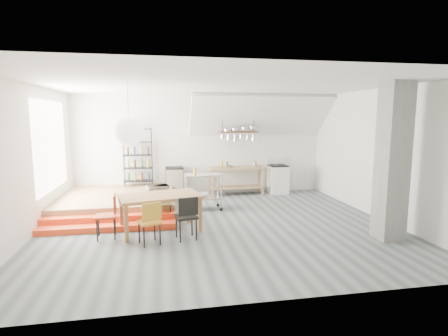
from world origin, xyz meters
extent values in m
plane|color=#4F585B|center=(0.00, 0.00, 0.00)|extent=(8.00, 8.00, 0.00)
cube|color=silver|center=(0.00, 3.50, 1.60)|extent=(8.00, 0.04, 3.20)
cube|color=silver|center=(-4.00, 0.00, 1.60)|extent=(0.04, 7.00, 3.20)
cube|color=silver|center=(4.00, 0.00, 1.60)|extent=(0.04, 7.00, 3.20)
cube|color=white|center=(0.00, 0.00, 3.20)|extent=(8.00, 7.00, 0.02)
cube|color=white|center=(1.80, 2.90, 2.55)|extent=(4.40, 1.44, 1.32)
cube|color=white|center=(-3.98, 1.50, 1.80)|extent=(0.02, 2.50, 2.20)
cube|color=olive|center=(-2.50, 2.00, 0.20)|extent=(3.00, 3.00, 0.40)
cube|color=#EF451C|center=(-2.50, 0.05, 0.07)|extent=(3.00, 0.35, 0.13)
cube|color=#EF451C|center=(-2.50, 0.40, 0.13)|extent=(3.00, 0.35, 0.27)
cube|color=slate|center=(3.30, -1.50, 1.60)|extent=(0.50, 0.50, 3.20)
cube|color=olive|center=(1.10, 3.15, 0.88)|extent=(1.80, 0.60, 0.06)
cube|color=olive|center=(1.10, 3.15, 0.25)|extent=(1.70, 0.55, 0.04)
cube|color=olive|center=(1.92, 3.37, 0.43)|extent=(0.06, 0.06, 0.86)
cube|color=olive|center=(0.28, 3.37, 0.43)|extent=(0.06, 0.06, 0.86)
cube|color=olive|center=(1.92, 2.93, 0.43)|extent=(0.06, 0.06, 0.86)
cube|color=olive|center=(0.28, 2.93, 0.43)|extent=(0.06, 0.06, 0.86)
cube|color=white|center=(2.50, 3.15, 0.45)|extent=(0.60, 0.60, 0.90)
cube|color=black|center=(2.50, 3.15, 0.92)|extent=(0.58, 0.58, 0.03)
cube|color=white|center=(2.50, 3.43, 1.05)|extent=(0.60, 0.05, 0.25)
cylinder|color=black|center=(2.64, 3.29, 0.94)|extent=(0.18, 0.18, 0.02)
cylinder|color=black|center=(2.36, 3.29, 0.94)|extent=(0.18, 0.18, 0.02)
cylinder|color=black|center=(2.64, 3.01, 0.94)|extent=(0.18, 0.18, 0.02)
cylinder|color=black|center=(2.36, 3.01, 0.94)|extent=(0.18, 0.18, 0.02)
cube|color=#432B1A|center=(1.10, 2.95, 2.05)|extent=(1.20, 0.50, 0.05)
cylinder|color=black|center=(0.60, 2.95, 2.62)|extent=(0.02, 0.02, 1.15)
cylinder|color=black|center=(1.60, 2.95, 2.62)|extent=(0.02, 0.02, 1.15)
cylinder|color=silver|center=(0.60, 2.90, 1.91)|extent=(0.16, 0.16, 0.12)
cylinder|color=silver|center=(0.80, 2.90, 1.89)|extent=(0.20, 0.20, 0.16)
cylinder|color=silver|center=(1.00, 2.90, 1.87)|extent=(0.16, 0.16, 0.20)
cylinder|color=silver|center=(1.20, 2.90, 1.91)|extent=(0.20, 0.20, 0.12)
cylinder|color=silver|center=(1.40, 2.90, 1.89)|extent=(0.16, 0.16, 0.16)
cylinder|color=silver|center=(1.60, 2.90, 1.87)|extent=(0.20, 0.20, 0.20)
cylinder|color=black|center=(-1.58, 3.38, 1.30)|extent=(0.02, 0.02, 1.80)
cylinder|color=black|center=(-2.42, 3.38, 1.30)|extent=(0.02, 0.02, 1.80)
cylinder|color=black|center=(-1.58, 3.02, 1.30)|extent=(0.02, 0.02, 1.80)
cylinder|color=black|center=(-2.42, 3.02, 1.30)|extent=(0.02, 0.02, 1.80)
cube|color=black|center=(-2.00, 3.20, 0.55)|extent=(0.88, 0.38, 0.02)
cube|color=black|center=(-2.00, 3.20, 0.95)|extent=(0.88, 0.38, 0.02)
cube|color=black|center=(-2.00, 3.20, 1.35)|extent=(0.88, 0.38, 0.02)
cube|color=black|center=(-2.00, 3.20, 1.75)|extent=(0.88, 0.38, 0.02)
cube|color=black|center=(-2.00, 3.20, 2.15)|extent=(0.88, 0.38, 0.03)
cylinder|color=#31722D|center=(-2.00, 3.20, 0.69)|extent=(0.07, 0.07, 0.24)
cylinder|color=#A5A01B|center=(-2.00, 3.20, 1.09)|extent=(0.07, 0.07, 0.24)
cylinder|color=brown|center=(-2.00, 3.20, 1.49)|extent=(0.07, 0.07, 0.24)
cube|color=olive|center=(-1.40, 0.75, 0.55)|extent=(0.60, 0.40, 0.03)
cylinder|color=black|center=(-1.13, 0.92, 0.47)|extent=(0.02, 0.02, 0.13)
cylinder|color=black|center=(-1.67, 0.92, 0.47)|extent=(0.02, 0.02, 0.13)
cylinder|color=black|center=(-1.13, 0.58, 0.47)|extent=(0.02, 0.02, 0.13)
cylinder|color=black|center=(-1.67, 0.58, 0.47)|extent=(0.02, 0.02, 0.13)
sphere|color=white|center=(-1.93, -0.33, 2.20)|extent=(0.60, 0.60, 0.60)
cube|color=brown|center=(-1.35, -0.20, 0.79)|extent=(1.90, 1.33, 0.06)
cube|color=brown|center=(-0.68, 0.37, 0.38)|extent=(0.09, 0.09, 0.76)
cube|color=brown|center=(-2.20, 0.03, 0.38)|extent=(0.09, 0.09, 0.76)
cube|color=brown|center=(-0.50, -0.43, 0.38)|extent=(0.09, 0.09, 0.76)
cube|color=brown|center=(-2.01, -0.77, 0.38)|extent=(0.09, 0.09, 0.76)
cube|color=#BE8620|center=(-1.56, -0.97, 0.45)|extent=(0.51, 0.51, 0.04)
cube|color=#BE8620|center=(-1.50, -1.14, 0.70)|extent=(0.37, 0.17, 0.35)
cylinder|color=black|center=(-1.66, -1.17, 0.22)|extent=(0.03, 0.03, 0.44)
cylinder|color=black|center=(-1.36, -1.07, 0.22)|extent=(0.03, 0.03, 0.44)
cylinder|color=black|center=(-1.76, -0.87, 0.22)|extent=(0.03, 0.03, 0.44)
cylinder|color=black|center=(-1.46, -0.76, 0.22)|extent=(0.03, 0.03, 0.44)
cube|color=black|center=(-0.82, -0.80, 0.47)|extent=(0.49, 0.49, 0.04)
cube|color=black|center=(-0.79, -0.99, 0.74)|extent=(0.40, 0.11, 0.37)
cylinder|color=black|center=(-0.96, -1.00, 0.23)|extent=(0.03, 0.03, 0.46)
cylinder|color=black|center=(-0.63, -0.93, 0.23)|extent=(0.03, 0.03, 0.46)
cylinder|color=black|center=(-1.02, -0.67, 0.23)|extent=(0.03, 0.03, 0.46)
cylinder|color=black|center=(-0.69, -0.60, 0.23)|extent=(0.03, 0.03, 0.46)
cube|color=brown|center=(-1.29, 0.53, 0.43)|extent=(0.46, 0.46, 0.04)
cube|color=brown|center=(-1.33, 0.70, 0.67)|extent=(0.36, 0.12, 0.34)
cylinder|color=black|center=(-1.18, 0.72, 0.21)|extent=(0.03, 0.03, 0.42)
cylinder|color=black|center=(-1.48, 0.65, 0.21)|extent=(0.03, 0.03, 0.42)
cylinder|color=black|center=(-1.11, 0.42, 0.21)|extent=(0.03, 0.03, 0.42)
cylinder|color=black|center=(-1.41, 0.35, 0.21)|extent=(0.03, 0.03, 0.42)
cube|color=#B53419|center=(-2.45, -0.45, 0.47)|extent=(0.45, 0.45, 0.04)
cube|color=#B53419|center=(-2.26, -0.44, 0.74)|extent=(0.07, 0.40, 0.37)
cylinder|color=black|center=(-2.27, -0.61, 0.23)|extent=(0.03, 0.03, 0.46)
cylinder|color=black|center=(-2.30, -0.27, 0.23)|extent=(0.03, 0.03, 0.46)
cylinder|color=black|center=(-2.61, -0.63, 0.23)|extent=(0.03, 0.03, 0.46)
cylinder|color=black|center=(-2.63, -0.30, 0.23)|extent=(0.03, 0.03, 0.46)
cube|color=silver|center=(-0.20, 1.47, 0.96)|extent=(1.00, 0.57, 0.04)
cube|color=silver|center=(-0.20, 1.47, 0.33)|extent=(1.00, 0.57, 0.03)
cylinder|color=silver|center=(0.25, 1.72, 0.49)|extent=(0.03, 0.03, 0.94)
sphere|color=black|center=(0.25, 1.72, 0.04)|extent=(0.09, 0.09, 0.09)
cylinder|color=silver|center=(-0.66, 1.69, 0.49)|extent=(0.03, 0.03, 0.94)
sphere|color=black|center=(-0.66, 1.69, 0.04)|extent=(0.09, 0.09, 0.09)
cylinder|color=silver|center=(0.26, 1.24, 0.49)|extent=(0.03, 0.03, 0.94)
sphere|color=black|center=(0.26, 1.24, 0.04)|extent=(0.09, 0.09, 0.09)
cylinder|color=silver|center=(-0.65, 1.21, 0.49)|extent=(0.03, 0.03, 0.94)
sphere|color=black|center=(-0.65, 1.21, 0.04)|extent=(0.09, 0.09, 0.09)
cube|color=black|center=(-0.90, 3.20, 0.47)|extent=(0.55, 0.55, 0.94)
imported|color=beige|center=(-1.40, 0.75, 0.71)|extent=(0.58, 0.46, 0.28)
imported|color=silver|center=(0.86, 3.10, 0.94)|extent=(0.25, 0.25, 0.06)
camera|label=1|loc=(-1.29, -7.77, 2.48)|focal=28.00mm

